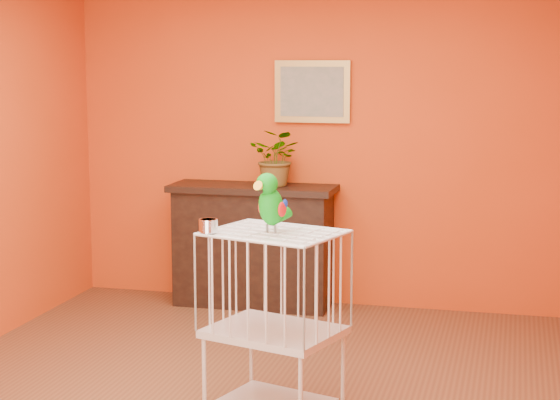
# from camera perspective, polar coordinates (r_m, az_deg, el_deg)

# --- Properties ---
(ground) EXTENTS (4.50, 4.50, 0.00)m
(ground) POSITION_cam_1_polar(r_m,az_deg,el_deg) (5.81, -2.89, -11.73)
(ground) COLOR brown
(ground) RESTS_ON ground
(room_shell) EXTENTS (4.50, 4.50, 4.50)m
(room_shell) POSITION_cam_1_polar(r_m,az_deg,el_deg) (5.46, -3.02, 4.04)
(room_shell) COLOR #D04513
(room_shell) RESTS_ON ground
(console_cabinet) EXTENTS (1.35, 0.48, 1.00)m
(console_cabinet) POSITION_cam_1_polar(r_m,az_deg,el_deg) (7.66, -1.67, -2.79)
(console_cabinet) COLOR black
(console_cabinet) RESTS_ON ground
(potted_plant) EXTENTS (0.48, 0.52, 0.36)m
(potted_plant) POSITION_cam_1_polar(r_m,az_deg,el_deg) (7.52, -0.12, 2.23)
(potted_plant) COLOR #26722D
(potted_plant) RESTS_ON console_cabinet
(framed_picture) EXTENTS (0.62, 0.04, 0.50)m
(framed_picture) POSITION_cam_1_polar(r_m,az_deg,el_deg) (7.59, 1.98, 6.62)
(framed_picture) COLOR #B48B40
(framed_picture) RESTS_ON room_shell
(birdcage) EXTENTS (0.82, 0.72, 1.07)m
(birdcage) POSITION_cam_1_polar(r_m,az_deg,el_deg) (5.28, -0.36, -7.47)
(birdcage) COLOR beige
(birdcage) RESTS_ON ground
(feed_cup) EXTENTS (0.10, 0.10, 0.07)m
(feed_cup) POSITION_cam_1_polar(r_m,az_deg,el_deg) (5.13, -4.39, -1.57)
(feed_cup) COLOR silver
(feed_cup) RESTS_ON birdcage
(parrot) EXTENTS (0.19, 0.30, 0.34)m
(parrot) POSITION_cam_1_polar(r_m,az_deg,el_deg) (5.09, -0.56, -0.13)
(parrot) COLOR #59544C
(parrot) RESTS_ON birdcage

